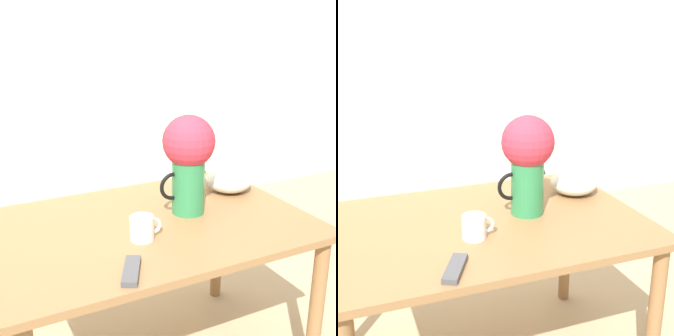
% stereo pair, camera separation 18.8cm
% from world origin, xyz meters
% --- Properties ---
extents(wall_back, '(8.00, 0.05, 2.60)m').
position_xyz_m(wall_back, '(0.00, 1.71, 1.30)').
color(wall_back, '#EDE5CC').
rests_on(wall_back, ground_plane).
extents(table, '(1.28, 0.88, 0.72)m').
position_xyz_m(table, '(0.15, -0.07, 0.63)').
color(table, olive).
rests_on(table, ground_plane).
extents(flower_vase, '(0.24, 0.22, 0.42)m').
position_xyz_m(flower_vase, '(0.34, -0.05, 0.98)').
color(flower_vase, '#2D844C').
rests_on(flower_vase, table).
extents(coffee_mug, '(0.13, 0.09, 0.09)m').
position_xyz_m(coffee_mug, '(0.06, -0.20, 0.77)').
color(coffee_mug, white).
rests_on(coffee_mug, table).
extents(white_bowl, '(0.22, 0.22, 0.11)m').
position_xyz_m(white_bowl, '(0.63, 0.08, 0.78)').
color(white_bowl, silver).
rests_on(white_bowl, table).
extents(remote_control, '(0.12, 0.18, 0.02)m').
position_xyz_m(remote_control, '(-0.07, -0.40, 0.73)').
color(remote_control, '#4C4C51').
rests_on(remote_control, table).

